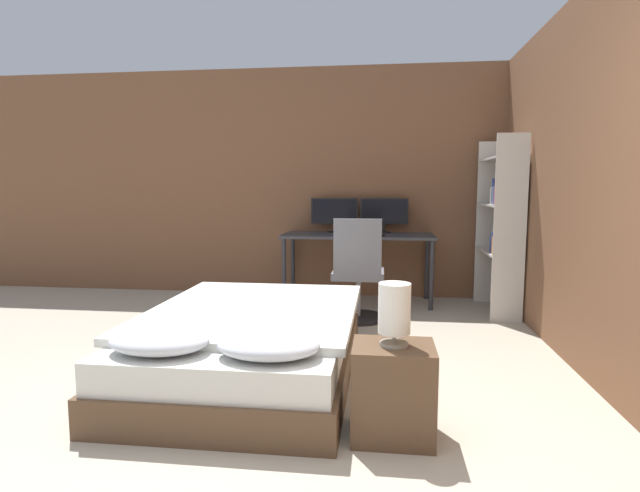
% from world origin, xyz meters
% --- Properties ---
extents(wall_back, '(12.00, 0.06, 2.70)m').
position_xyz_m(wall_back, '(0.00, 4.08, 1.35)').
color(wall_back, brown).
rests_on(wall_back, ground_plane).
extents(wall_side_right, '(0.06, 12.00, 2.70)m').
position_xyz_m(wall_side_right, '(1.80, 1.50, 1.35)').
color(wall_side_right, brown).
rests_on(wall_side_right, ground_plane).
extents(bed, '(1.41, 2.04, 0.53)m').
position_xyz_m(bed, '(-0.50, 1.35, 0.23)').
color(bed, brown).
rests_on(bed, ground_plane).
extents(nightstand, '(0.42, 0.34, 0.49)m').
position_xyz_m(nightstand, '(0.46, 0.61, 0.25)').
color(nightstand, brown).
rests_on(nightstand, ground_plane).
extents(bedside_lamp, '(0.16, 0.16, 0.32)m').
position_xyz_m(bedside_lamp, '(0.46, 0.61, 0.68)').
color(bedside_lamp, gray).
rests_on(bedside_lamp, nightstand).
extents(desk, '(1.69, 0.65, 0.78)m').
position_xyz_m(desk, '(0.12, 3.68, 0.69)').
color(desk, '#38383D').
rests_on(desk, ground_plane).
extents(monitor_left, '(0.55, 0.16, 0.40)m').
position_xyz_m(monitor_left, '(-0.16, 3.90, 1.01)').
color(monitor_left, black).
rests_on(monitor_left, desk).
extents(monitor_right, '(0.55, 0.16, 0.40)m').
position_xyz_m(monitor_right, '(0.41, 3.90, 1.01)').
color(monitor_right, black).
rests_on(monitor_right, desk).
extents(keyboard, '(0.36, 0.13, 0.02)m').
position_xyz_m(keyboard, '(0.12, 3.46, 0.79)').
color(keyboard, black).
rests_on(keyboard, desk).
extents(computer_mouse, '(0.07, 0.05, 0.04)m').
position_xyz_m(computer_mouse, '(0.39, 3.46, 0.79)').
color(computer_mouse, black).
rests_on(computer_mouse, desk).
extents(office_chair, '(0.52, 0.52, 1.01)m').
position_xyz_m(office_chair, '(0.17, 2.87, 0.42)').
color(office_chair, black).
rests_on(office_chair, ground_plane).
extents(bookshelf, '(0.30, 0.91, 1.80)m').
position_xyz_m(bookshelf, '(1.59, 3.35, 1.01)').
color(bookshelf, beige).
rests_on(bookshelf, ground_plane).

